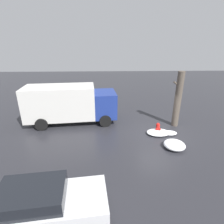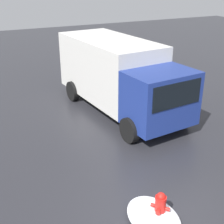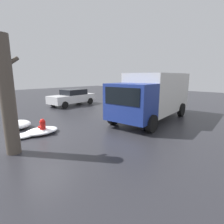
{
  "view_description": "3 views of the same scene",
  "coord_description": "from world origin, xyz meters",
  "px_view_note": "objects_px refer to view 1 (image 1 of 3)",
  "views": [
    {
      "loc": [
        3.61,
        10.79,
        5.85
      ],
      "look_at": [
        3.12,
        -1.78,
        0.94
      ],
      "focal_mm": 28.0,
      "sensor_mm": 36.0,
      "label": 1
    },
    {
      "loc": [
        -4.7,
        3.57,
        5.38
      ],
      "look_at": [
        3.9,
        -0.65,
        1.14
      ],
      "focal_mm": 50.0,
      "sensor_mm": 36.0,
      "label": 2
    },
    {
      "loc": [
        -3.5,
        -7.93,
        2.77
      ],
      "look_at": [
        2.95,
        -1.75,
        0.91
      ],
      "focal_mm": 28.0,
      "sensor_mm": 36.0,
      "label": 3
    }
  ],
  "objects_px": {
    "fire_hydrant": "(158,128)",
    "parked_car": "(39,205)",
    "tree_trunk": "(178,100)",
    "pedestrian": "(101,107)",
    "delivery_truck": "(70,103)"
  },
  "relations": [
    {
      "from": "fire_hydrant",
      "to": "delivery_truck",
      "type": "height_order",
      "value": "delivery_truck"
    },
    {
      "from": "tree_trunk",
      "to": "parked_car",
      "type": "bearing_deg",
      "value": 44.84
    },
    {
      "from": "fire_hydrant",
      "to": "pedestrian",
      "type": "xyz_separation_m",
      "value": [
        3.96,
        -3.06,
        0.55
      ]
    },
    {
      "from": "tree_trunk",
      "to": "pedestrian",
      "type": "bearing_deg",
      "value": -18.24
    },
    {
      "from": "pedestrian",
      "to": "tree_trunk",
      "type": "bearing_deg",
      "value": -154.36
    },
    {
      "from": "tree_trunk",
      "to": "delivery_truck",
      "type": "bearing_deg",
      "value": -6.71
    },
    {
      "from": "delivery_truck",
      "to": "fire_hydrant",
      "type": "bearing_deg",
      "value": 65.99
    },
    {
      "from": "pedestrian",
      "to": "parked_car",
      "type": "xyz_separation_m",
      "value": [
        1.95,
        9.4,
        -0.18
      ]
    },
    {
      "from": "fire_hydrant",
      "to": "parked_car",
      "type": "distance_m",
      "value": 8.67
    },
    {
      "from": "pedestrian",
      "to": "delivery_truck",
      "type": "bearing_deg",
      "value": 64.44
    },
    {
      "from": "fire_hydrant",
      "to": "parked_car",
      "type": "bearing_deg",
      "value": -83.92
    },
    {
      "from": "tree_trunk",
      "to": "pedestrian",
      "type": "relative_size",
      "value": 2.36
    },
    {
      "from": "parked_car",
      "to": "tree_trunk",
      "type": "bearing_deg",
      "value": 128.8
    },
    {
      "from": "tree_trunk",
      "to": "delivery_truck",
      "type": "xyz_separation_m",
      "value": [
        8.05,
        -0.95,
        -0.46
      ]
    },
    {
      "from": "delivery_truck",
      "to": "tree_trunk",
      "type": "bearing_deg",
      "value": 77.94
    }
  ]
}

